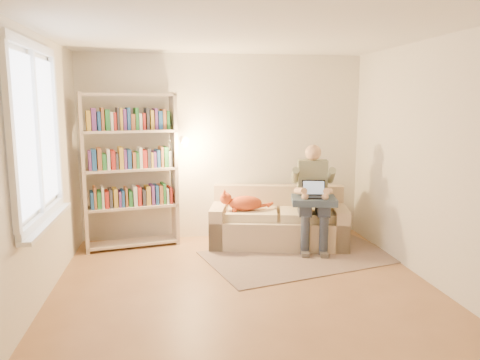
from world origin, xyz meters
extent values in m
plane|color=#8D6240|center=(0.00, 0.00, 0.00)|extent=(4.50, 4.50, 0.00)
cube|color=white|center=(0.00, 0.00, 2.60)|extent=(4.00, 4.50, 0.02)
cube|color=silver|center=(-2.00, 0.00, 1.30)|extent=(0.02, 4.50, 2.60)
cube|color=silver|center=(2.00, 0.00, 1.30)|extent=(0.02, 4.50, 2.60)
cube|color=silver|center=(0.00, 2.25, 1.30)|extent=(4.00, 0.02, 2.60)
cube|color=silver|center=(0.00, -2.25, 1.30)|extent=(4.00, 0.02, 2.60)
plane|color=white|center=(-1.97, 0.20, 1.65)|extent=(0.00, 1.50, 1.50)
cube|color=white|center=(-1.96, 0.20, 2.44)|extent=(0.05, 1.50, 0.08)
cube|color=white|center=(-1.96, 0.20, 0.86)|extent=(0.05, 1.50, 0.08)
cube|color=white|center=(-1.96, 0.20, 1.65)|extent=(0.04, 0.05, 1.50)
cube|color=white|center=(-1.92, 0.20, 0.81)|extent=(0.12, 1.52, 0.04)
cube|color=tan|center=(0.69, 1.70, 0.19)|extent=(1.95, 1.18, 0.38)
cube|color=tan|center=(0.76, 2.01, 0.58)|extent=(1.82, 0.56, 0.39)
cube|color=tan|center=(-0.11, 1.87, 0.27)|extent=(0.35, 0.84, 0.55)
cube|color=tan|center=(1.50, 1.53, 0.27)|extent=(0.35, 0.84, 0.55)
cube|color=beige|center=(0.28, 1.74, 0.44)|extent=(0.87, 0.70, 0.11)
cube|color=beige|center=(1.08, 1.57, 0.44)|extent=(0.87, 0.70, 0.11)
cube|color=gray|center=(1.14, 1.63, 0.90)|extent=(0.43, 0.29, 0.54)
sphere|color=tan|center=(1.14, 1.61, 1.27)|extent=(0.22, 0.22, 0.22)
cube|color=#2F3442|center=(0.97, 1.41, 0.58)|extent=(0.24, 0.46, 0.17)
cube|color=#2F3442|center=(1.20, 1.36, 0.58)|extent=(0.24, 0.46, 0.17)
cylinder|color=#2F3442|center=(0.93, 1.20, 0.26)|extent=(0.11, 0.11, 0.51)
cylinder|color=#2F3442|center=(1.16, 1.15, 0.26)|extent=(0.11, 0.11, 0.51)
ellipsoid|color=#DA592A|center=(0.28, 1.71, 0.59)|extent=(0.49, 0.33, 0.20)
sphere|color=#DA592A|center=(0.02, 1.73, 0.66)|extent=(0.16, 0.16, 0.16)
cylinder|color=#DA592A|center=(0.52, 1.71, 0.55)|extent=(0.23, 0.09, 0.06)
cube|color=#2D3C4F|center=(1.07, 1.37, 0.68)|extent=(0.65, 0.57, 0.09)
cube|color=black|center=(1.07, 1.33, 0.73)|extent=(0.34, 0.27, 0.02)
cube|color=black|center=(1.09, 1.44, 0.83)|extent=(0.31, 0.15, 0.19)
plane|color=#8CA5CC|center=(1.09, 1.44, 0.83)|extent=(0.29, 0.15, 0.26)
cube|color=beige|center=(-1.86, 1.78, 1.03)|extent=(0.11, 0.31, 2.06)
cube|color=beige|center=(-0.70, 2.02, 1.03)|extent=(0.11, 0.31, 2.06)
cube|color=beige|center=(-1.28, 1.90, 0.06)|extent=(1.27, 0.56, 0.03)
cube|color=beige|center=(-1.28, 1.90, 0.56)|extent=(1.27, 0.56, 0.03)
cube|color=beige|center=(-1.28, 1.90, 1.06)|extent=(1.27, 0.56, 0.03)
cube|color=beige|center=(-1.28, 1.90, 1.56)|extent=(1.27, 0.56, 0.03)
cube|color=beige|center=(-1.28, 1.90, 2.03)|extent=(1.27, 0.56, 0.03)
cube|color=#267233|center=(-1.28, 1.90, 0.70)|extent=(1.08, 0.46, 0.25)
cube|color=silver|center=(-1.28, 1.90, 1.20)|extent=(1.08, 0.46, 0.25)
cube|color=#B2261E|center=(-1.28, 1.90, 1.70)|extent=(1.08, 0.46, 0.25)
cylinder|color=silver|center=(-0.79, 2.00, 1.10)|extent=(0.11, 0.11, 0.04)
cone|color=silver|center=(-0.58, 1.91, 1.41)|extent=(0.17, 0.19, 0.17)
cube|color=#826B5E|center=(0.87, 1.14, 0.01)|extent=(2.63, 1.96, 0.01)
camera|label=1|loc=(-0.74, -4.37, 1.93)|focal=35.00mm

